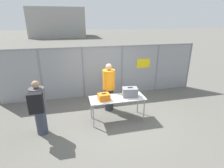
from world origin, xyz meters
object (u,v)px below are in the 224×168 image
object	(u,v)px
utility_trailer	(119,71)
suitcase_orange	(104,97)
suitcase_grey	(130,92)
traveler_hooded	(39,107)
security_worker_near	(109,87)
inspection_table	(117,100)

from	to	relation	value
utility_trailer	suitcase_orange	bearing A→B (deg)	-111.30
suitcase_grey	traveler_hooded	bearing A→B (deg)	-174.22
traveler_hooded	security_worker_near	xyz separation A→B (m)	(2.21, 1.01, 0.01)
traveler_hooded	utility_trailer	distance (m)	5.87
suitcase_orange	traveler_hooded	distance (m)	1.89
suitcase_grey	traveler_hooded	xyz separation A→B (m)	(-2.75, -0.28, -0.05)
suitcase_grey	utility_trailer	size ratio (longest dim) A/B	0.14
inspection_table	utility_trailer	xyz separation A→B (m)	(1.26, 4.34, -0.36)
suitcase_grey	security_worker_near	world-z (taller)	security_worker_near
traveler_hooded	utility_trailer	world-z (taller)	traveler_hooded
inspection_table	suitcase_orange	xyz separation A→B (m)	(-0.45, -0.06, 0.17)
suitcase_orange	traveler_hooded	bearing A→B (deg)	-173.55
suitcase_orange	suitcase_grey	size ratio (longest dim) A/B	0.71
suitcase_grey	utility_trailer	distance (m)	4.45
traveler_hooded	security_worker_near	distance (m)	2.43
suitcase_grey	suitcase_orange	bearing A→B (deg)	-175.66
suitcase_orange	suitcase_grey	bearing A→B (deg)	4.34
suitcase_orange	suitcase_grey	distance (m)	0.88
security_worker_near	suitcase_orange	bearing A→B (deg)	62.73
traveler_hooded	utility_trailer	size ratio (longest dim) A/B	0.44
inspection_table	suitcase_orange	size ratio (longest dim) A/B	4.73
inspection_table	utility_trailer	bearing A→B (deg)	73.77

